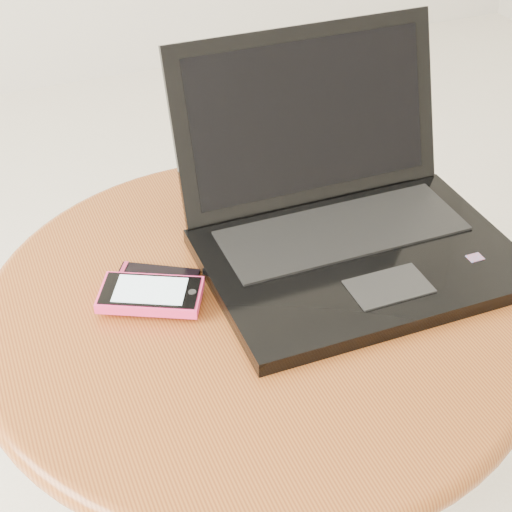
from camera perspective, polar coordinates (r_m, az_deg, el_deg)
name	(u,v)px	position (r m, az deg, el deg)	size (l,w,h in m)	color
table	(257,363)	(1.07, 0.07, -7.81)	(0.70, 0.70, 0.56)	brown
laptop	(345,217)	(1.05, 6.49, 2.85)	(0.41, 0.36, 0.25)	black
phone_black	(156,281)	(1.01, -7.28, -1.80)	(0.12, 0.10, 0.01)	black
phone_pink	(151,294)	(0.97, -7.68, -2.78)	(0.14, 0.12, 0.02)	#F72F73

